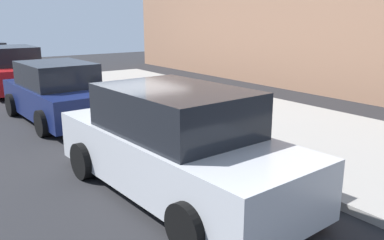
% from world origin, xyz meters
% --- Properties ---
extents(ground_plane, '(40.00, 40.00, 0.00)m').
position_xyz_m(ground_plane, '(0.00, 0.00, 0.00)').
color(ground_plane, black).
extents(sidewalk_curb, '(18.00, 5.00, 0.14)m').
position_xyz_m(sidewalk_curb, '(0.00, -2.50, 0.07)').
color(sidewalk_curb, gray).
rests_on(sidewalk_curb, ground_plane).
extents(suitcase_navy_0, '(0.36, 0.25, 1.00)m').
position_xyz_m(suitcase_navy_0, '(-3.80, -0.48, 0.47)').
color(suitcase_navy_0, navy).
rests_on(suitcase_navy_0, sidewalk_curb).
extents(suitcase_silver_1, '(0.50, 0.28, 1.00)m').
position_xyz_m(suitcase_silver_1, '(-3.34, -0.50, 0.50)').
color(suitcase_silver_1, '#9EA0A8').
rests_on(suitcase_silver_1, sidewalk_curb).
extents(suitcase_olive_2, '(0.38, 0.23, 0.93)m').
position_xyz_m(suitcase_olive_2, '(-2.86, -0.57, 0.46)').
color(suitcase_olive_2, '#59601E').
rests_on(suitcase_olive_2, sidewalk_curb).
extents(suitcase_black_3, '(0.42, 0.28, 1.02)m').
position_xyz_m(suitcase_black_3, '(-2.43, -0.48, 0.52)').
color(suitcase_black_3, black).
rests_on(suitcase_black_3, sidewalk_curb).
extents(suitcase_maroon_4, '(0.49, 0.28, 0.81)m').
position_xyz_m(suitcase_maroon_4, '(-1.95, -0.59, 0.51)').
color(suitcase_maroon_4, maroon).
rests_on(suitcase_maroon_4, sidewalk_curb).
extents(suitcase_teal_5, '(0.37, 0.25, 0.77)m').
position_xyz_m(suitcase_teal_5, '(-1.49, -0.45, 0.50)').
color(suitcase_teal_5, '#0F606B').
rests_on(suitcase_teal_5, sidewalk_curb).
extents(fire_hydrant, '(0.39, 0.21, 0.76)m').
position_xyz_m(fire_hydrant, '(-0.78, -0.53, 0.54)').
color(fire_hydrant, red).
rests_on(fire_hydrant, sidewalk_curb).
extents(bollard_post, '(0.12, 0.12, 0.81)m').
position_xyz_m(bollard_post, '(-0.04, -0.38, 0.54)').
color(bollard_post, brown).
rests_on(bollard_post, sidewalk_curb).
extents(parked_car_silver_0, '(4.79, 2.22, 1.70)m').
position_xyz_m(parked_car_silver_0, '(-4.59, 1.58, 0.79)').
color(parked_car_silver_0, '#B2B5BA').
rests_on(parked_car_silver_0, ground_plane).
extents(parked_car_navy_1, '(4.29, 2.10, 1.58)m').
position_xyz_m(parked_car_navy_1, '(1.15, 1.58, 0.74)').
color(parked_car_navy_1, '#141E4C').
rests_on(parked_car_navy_1, ground_plane).
extents(parked_car_red_2, '(4.41, 2.14, 1.68)m').
position_xyz_m(parked_car_red_2, '(6.69, 1.58, 0.79)').
color(parked_car_red_2, '#AD1619').
rests_on(parked_car_red_2, ground_plane).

